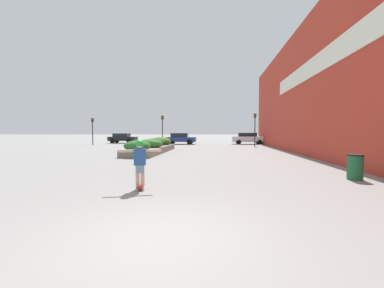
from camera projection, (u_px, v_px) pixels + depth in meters
ground_plane at (154, 240)px, 4.02m from camera, size 300.00×300.00×0.00m
building_wall_right at (307, 88)px, 18.36m from camera, size 0.67×39.17×9.62m
planter_box at (152, 146)px, 21.05m from camera, size 2.14×9.29×1.18m
skateboard at (140, 187)px, 7.56m from camera, size 0.36×0.63×0.10m
skateboarder at (140, 158)px, 7.51m from camera, size 1.23×0.44×1.35m
trash_bin at (355, 167)px, 9.04m from camera, size 0.54×0.54×0.90m
car_leftmost at (122, 138)px, 37.90m from camera, size 4.00×1.91×1.44m
car_center_left at (181, 138)px, 34.64m from camera, size 4.03×2.02×1.50m
car_center_right at (248, 138)px, 34.94m from camera, size 4.42×1.99×1.54m
traffic_light_left at (162, 125)px, 31.51m from camera, size 0.28×0.30×3.65m
traffic_light_right at (255, 124)px, 30.15m from camera, size 0.28×0.30×3.82m
traffic_light_far_left at (92, 127)px, 32.25m from camera, size 0.28×0.30×3.39m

